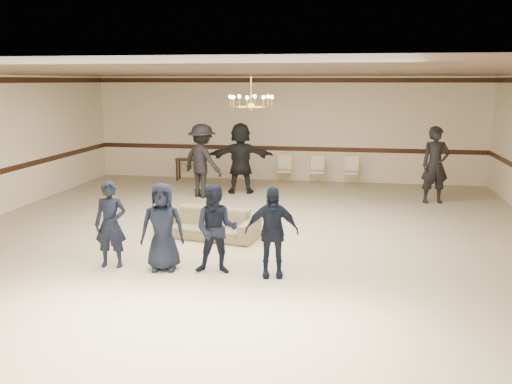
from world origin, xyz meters
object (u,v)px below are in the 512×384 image
boy_c (216,229)px  banquet_chair_mid (317,171)px  chandelier (251,91)px  banquet_chair_left (284,170)px  boy_d (272,232)px  boy_b (163,227)px  console_table (189,169)px  boy_a (111,224)px  adult_right (435,165)px  settee (209,224)px  adult_left (202,161)px  adult_mid (241,158)px  banquet_chair_right (351,172)px

boy_c → banquet_chair_mid: bearing=77.2°
chandelier → banquet_chair_left: (0.03, 5.29, -2.45)m
boy_d → banquet_chair_left: (-0.77, 7.88, -0.30)m
boy_b → console_table: 8.33m
banquet_chair_left → boy_b: bearing=-102.7°
boy_a → banquet_chair_mid: boy_a is taller
adult_right → console_table: 7.40m
chandelier → settee: chandelier is taller
adult_left → adult_mid: bearing=-111.5°
boy_b → banquet_chair_right: 8.45m
adult_left → console_table: bearing=-34.8°
boy_d → adult_left: adult_left is taller
boy_d → adult_mid: bearing=95.0°
boy_a → boy_d: same height
settee → adult_right: 6.36m
boy_c → settee: bearing=103.5°
chandelier → banquet_chair_right: (2.03, 5.29, -2.45)m
boy_a → boy_c: same height
boy_c → banquet_chair_left: 7.89m
adult_mid → console_table: bearing=-50.6°
settee → adult_left: (-1.15, 3.77, 0.69)m
chandelier → adult_right: bearing=39.8°
banquet_chair_mid → boy_b: bearing=-101.7°
adult_left → boy_d: bearing=145.9°
adult_right → adult_left: bearing=170.1°
banquet_chair_right → console_table: bearing=-178.7°
chandelier → console_table: 6.74m
boy_d → banquet_chair_mid: 7.89m
boy_b → boy_d: same height
adult_left → adult_right: same height
boy_c → boy_d: 0.90m
adult_left → banquet_chair_right: size_ratio=2.28×
banquet_chair_right → boy_b: bearing=-107.4°
banquet_chair_left → boy_d: bearing=-89.7°
settee → banquet_chair_mid: size_ratio=2.29×
banquet_chair_mid → banquet_chair_right: same height
boy_c → banquet_chair_mid: 7.97m
boy_b → adult_mid: size_ratio=0.75×
adult_right → banquet_chair_left: (-4.08, 1.87, -0.55)m
chandelier → boy_c: chandelier is taller
chandelier → settee: bearing=-138.9°
settee → adult_mid: 4.53m
banquet_chair_left → boy_a: bearing=-109.1°
boy_c → adult_mid: 6.48m
boy_c → adult_mid: size_ratio=0.75×
settee → banquet_chair_left: (0.77, 5.93, 0.14)m
adult_mid → banquet_chair_left: bearing=-135.3°
adult_left → adult_right: bearing=-146.5°
boy_d → banquet_chair_right: (1.23, 7.88, -0.30)m
adult_left → settee: bearing=137.7°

